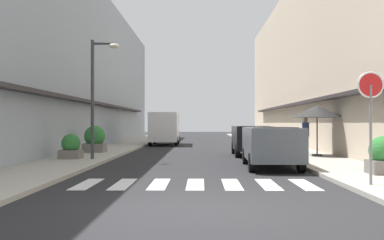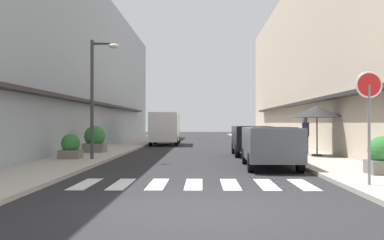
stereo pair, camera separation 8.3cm
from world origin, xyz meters
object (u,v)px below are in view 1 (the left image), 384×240
object	(u,v)px
round_street_sign	(371,98)
planter_corner	(383,156)
delivery_van	(165,126)
planter_midblock	(71,147)
street_lamp	(97,85)
pedestrian_walking_near	(306,135)
parked_car_near	(271,142)
cafe_umbrella	(317,112)
planter_far	(95,139)
parked_car_mid	(252,137)

from	to	relation	value
round_street_sign	planter_corner	world-z (taller)	round_street_sign
delivery_van	planter_midblock	xyz separation A→B (m)	(-2.83, -13.93, -0.81)
planter_corner	street_lamp	bearing A→B (deg)	151.30
planter_corner	pedestrian_walking_near	distance (m)	8.40
parked_car_near	round_street_sign	world-z (taller)	round_street_sign
cafe_umbrella	parked_car_near	bearing A→B (deg)	-121.63
planter_corner	planter_far	distance (m)	14.49
round_street_sign	planter_midblock	distance (m)	12.49
parked_car_near	delivery_van	size ratio (longest dim) A/B	0.84
parked_car_mid	planter_midblock	bearing A→B (deg)	-157.24
planter_midblock	pedestrian_walking_near	bearing A→B (deg)	15.29
parked_car_near	planter_far	xyz separation A→B (m)	(-7.97, 6.80, -0.16)
cafe_umbrella	planter_corner	xyz separation A→B (m)	(0.01, -7.45, -1.48)
parked_car_near	street_lamp	xyz separation A→B (m)	(-6.82, 2.45, 2.25)
delivery_van	pedestrian_walking_near	distance (m)	13.47
planter_far	planter_midblock	bearing A→B (deg)	-90.31
parked_car_near	round_street_sign	size ratio (longest dim) A/B	1.66
round_street_sign	planter_midblock	bearing A→B (deg)	140.78
round_street_sign	parked_car_near	bearing A→B (deg)	107.30
delivery_van	street_lamp	world-z (taller)	street_lamp
parked_car_near	delivery_van	xyz separation A→B (m)	(-5.15, 16.61, 0.48)
street_lamp	planter_far	distance (m)	5.10
planter_corner	planter_midblock	world-z (taller)	planter_corner
cafe_umbrella	planter_midblock	xyz separation A→B (m)	(-10.82, -1.93, -1.54)
parked_car_mid	delivery_van	xyz separation A→B (m)	(-5.15, 10.58, 0.49)
round_street_sign	pedestrian_walking_near	world-z (taller)	round_street_sign
parked_car_near	delivery_van	world-z (taller)	delivery_van
parked_car_near	parked_car_mid	size ratio (longest dim) A/B	1.15
parked_car_mid	pedestrian_walking_near	size ratio (longest dim) A/B	2.26
delivery_van	planter_midblock	distance (m)	14.24
parked_car_near	parked_car_mid	world-z (taller)	same
cafe_umbrella	planter_far	xyz separation A→B (m)	(-10.80, 2.20, -1.37)
parked_car_mid	planter_midblock	size ratio (longest dim) A/B	3.84
planter_midblock	planter_corner	bearing A→B (deg)	-26.98
delivery_van	pedestrian_walking_near	size ratio (longest dim) A/B	3.10
delivery_van	planter_corner	distance (m)	21.04
planter_midblock	parked_car_near	bearing A→B (deg)	-18.51
street_lamp	pedestrian_walking_near	xyz separation A→B (m)	(9.36, 3.10, -2.13)
cafe_umbrella	planter_far	distance (m)	11.11
parked_car_near	cafe_umbrella	world-z (taller)	cafe_umbrella
cafe_umbrella	delivery_van	bearing A→B (deg)	123.66
parked_car_near	planter_midblock	world-z (taller)	parked_car_near
round_street_sign	planter_midblock	xyz separation A→B (m)	(-9.59, 7.83, -1.62)
parked_car_mid	planter_far	world-z (taller)	planter_far
parked_car_mid	planter_far	size ratio (longest dim) A/B	2.93
delivery_van	planter_corner	world-z (taller)	delivery_van
parked_car_mid	planter_midblock	xyz separation A→B (m)	(-7.99, -3.35, -0.32)
planter_corner	planter_far	size ratio (longest dim) A/B	0.82
delivery_van	cafe_umbrella	world-z (taller)	cafe_umbrella
street_lamp	planter_corner	world-z (taller)	street_lamp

